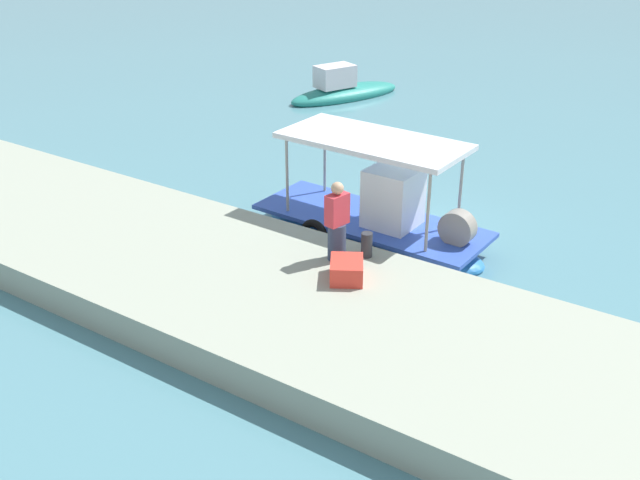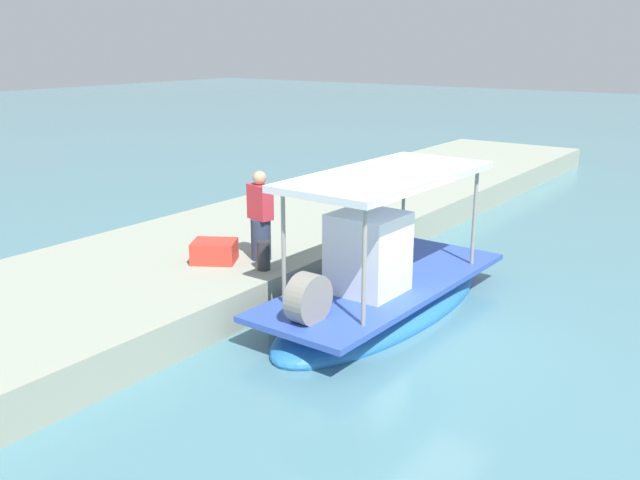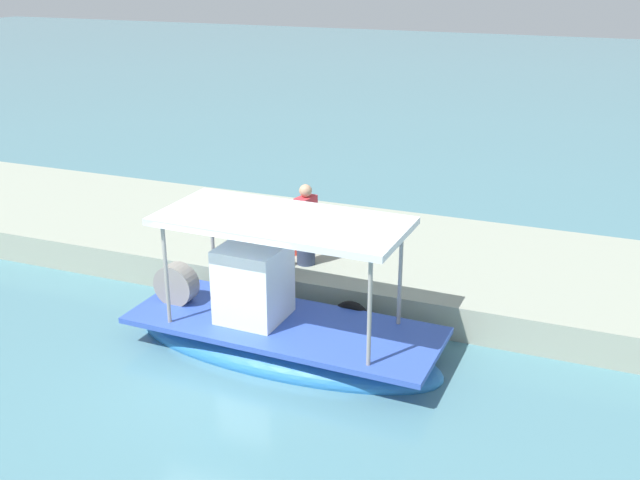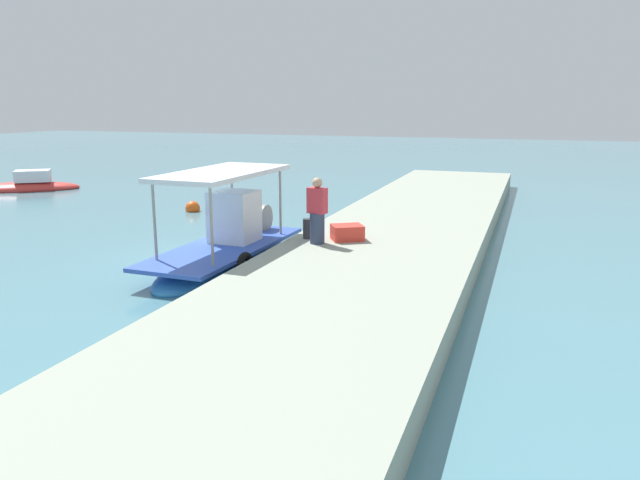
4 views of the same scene
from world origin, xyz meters
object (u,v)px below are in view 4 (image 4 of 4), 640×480
at_px(mooring_bollard, 307,229).
at_px(moored_boat_near, 24,187).
at_px(fisherman_near_bollard, 317,214).
at_px(marker_buoy, 193,208).
at_px(cargo_crate, 347,232).
at_px(main_fishing_boat, 227,249).

bearing_deg(mooring_bollard, moored_boat_near, 65.33).
relative_size(fisherman_near_bollard, marker_buoy, 2.92).
height_order(fisherman_near_bollard, cargo_crate, fisherman_near_bollard).
xyz_separation_m(main_fishing_boat, marker_buoy, (6.87, 5.17, -0.31)).
bearing_deg(fisherman_near_bollard, marker_buoy, 49.81).
relative_size(cargo_crate, moored_boat_near, 0.15).
bearing_deg(mooring_bollard, fisherman_near_bollard, -135.71).
distance_m(fisherman_near_bollard, cargo_crate, 1.05).
bearing_deg(moored_boat_near, main_fishing_boat, -119.80).
bearing_deg(moored_boat_near, cargo_crate, -113.01).
height_order(main_fishing_boat, marker_buoy, main_fishing_boat).
distance_m(mooring_bollard, moored_boat_near, 19.86).
xyz_separation_m(marker_buoy, moored_boat_near, (2.35, 10.92, 0.05)).
bearing_deg(fisherman_near_bollard, cargo_crate, -44.55).
distance_m(main_fishing_boat, marker_buoy, 8.60).
xyz_separation_m(mooring_bollard, cargo_crate, (0.17, -1.06, -0.07)).
bearing_deg(moored_boat_near, mooring_bollard, -114.67).
xyz_separation_m(mooring_bollard, moored_boat_near, (8.28, 18.04, -0.79)).
distance_m(marker_buoy, moored_boat_near, 11.17).
relative_size(fisherman_near_bollard, mooring_bollard, 3.18).
bearing_deg(moored_boat_near, fisherman_near_bollard, -115.31).
distance_m(mooring_bollard, cargo_crate, 1.08).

